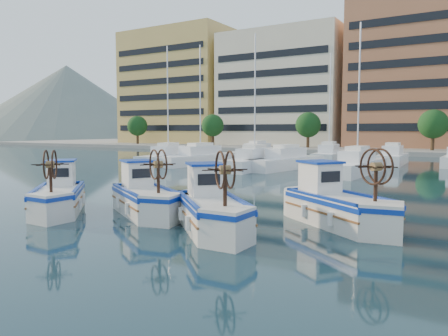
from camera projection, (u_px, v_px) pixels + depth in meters
ground at (162, 219)px, 16.69m from camera, size 300.00×300.00×0.00m
hill_west at (69, 138)px, 182.65m from camera, size 180.00×180.00×60.00m
yacht_marina at (319, 160)px, 41.13m from camera, size 37.21×23.79×11.50m
fishing_boat_a at (59, 194)px, 18.05m from camera, size 4.09×4.15×2.67m
fishing_boat_b at (144, 196)px, 17.58m from camera, size 4.43×3.70×2.71m
fishing_boat_c at (211, 207)px, 14.86m from camera, size 4.31×4.31×2.80m
fishing_boat_d at (337, 203)px, 15.57m from camera, size 4.58×4.06×2.83m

